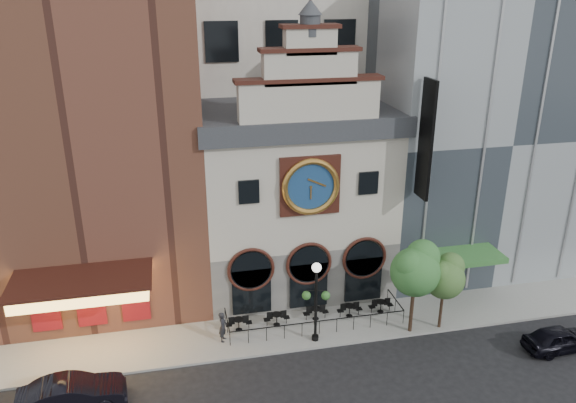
{
  "coord_description": "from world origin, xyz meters",
  "views": [
    {
      "loc": [
        -7.78,
        -25.87,
        19.61
      ],
      "look_at": [
        -0.86,
        6.0,
        6.84
      ],
      "focal_mm": 35.0,
      "sensor_mm": 36.0,
      "label": 1
    }
  ],
  "objects_px": {
    "bistro_4": "(381,305)",
    "tree_left": "(445,276)",
    "pedestrian": "(223,327)",
    "bistro_3": "(350,310)",
    "car_left": "(72,395)",
    "tree_right": "(416,268)",
    "bistro_1": "(277,318)",
    "car_right": "(560,339)",
    "lamppost": "(316,293)",
    "bistro_0": "(239,323)",
    "bistro_2": "(316,312)"
  },
  "relations": [
    {
      "from": "bistro_4",
      "to": "tree_left",
      "type": "height_order",
      "value": "tree_left"
    },
    {
      "from": "car_right",
      "to": "pedestrian",
      "type": "bearing_deg",
      "value": 73.55
    },
    {
      "from": "tree_left",
      "to": "tree_right",
      "type": "distance_m",
      "value": 2.02
    },
    {
      "from": "bistro_1",
      "to": "car_right",
      "type": "xyz_separation_m",
      "value": [
        15.3,
        -5.62,
        0.11
      ]
    },
    {
      "from": "car_left",
      "to": "bistro_1",
      "type": "bearing_deg",
      "value": -72.54
    },
    {
      "from": "bistro_2",
      "to": "pedestrian",
      "type": "relative_size",
      "value": 0.85
    },
    {
      "from": "car_right",
      "to": "pedestrian",
      "type": "distance_m",
      "value": 19.24
    },
    {
      "from": "bistro_2",
      "to": "pedestrian",
      "type": "height_order",
      "value": "pedestrian"
    },
    {
      "from": "bistro_3",
      "to": "tree_left",
      "type": "height_order",
      "value": "tree_left"
    },
    {
      "from": "car_right",
      "to": "lamppost",
      "type": "bearing_deg",
      "value": 72.54
    },
    {
      "from": "bistro_4",
      "to": "tree_right",
      "type": "bearing_deg",
      "value": -65.62
    },
    {
      "from": "pedestrian",
      "to": "tree_right",
      "type": "relative_size",
      "value": 0.32
    },
    {
      "from": "lamppost",
      "to": "tree_right",
      "type": "bearing_deg",
      "value": 10.06
    },
    {
      "from": "bistro_3",
      "to": "bistro_4",
      "type": "relative_size",
      "value": 1.0
    },
    {
      "from": "bistro_1",
      "to": "bistro_2",
      "type": "bearing_deg",
      "value": 2.58
    },
    {
      "from": "bistro_2",
      "to": "tree_right",
      "type": "relative_size",
      "value": 0.28
    },
    {
      "from": "bistro_1",
      "to": "car_left",
      "type": "height_order",
      "value": "car_left"
    },
    {
      "from": "bistro_3",
      "to": "bistro_4",
      "type": "distance_m",
      "value": 2.07
    },
    {
      "from": "bistro_1",
      "to": "tree_right",
      "type": "xyz_separation_m",
      "value": [
        7.73,
        -2.25,
        3.74
      ]
    },
    {
      "from": "car_left",
      "to": "pedestrian",
      "type": "xyz_separation_m",
      "value": [
        7.79,
        3.89,
        0.23
      ]
    },
    {
      "from": "car_right",
      "to": "bistro_4",
      "type": "bearing_deg",
      "value": 54.54
    },
    {
      "from": "bistro_3",
      "to": "pedestrian",
      "type": "xyz_separation_m",
      "value": [
        -7.97,
        -0.88,
        0.46
      ]
    },
    {
      "from": "bistro_1",
      "to": "car_left",
      "type": "relative_size",
      "value": 0.31
    },
    {
      "from": "car_left",
      "to": "pedestrian",
      "type": "height_order",
      "value": "pedestrian"
    },
    {
      "from": "bistro_3",
      "to": "car_left",
      "type": "height_order",
      "value": "car_left"
    },
    {
      "from": "car_left",
      "to": "bistro_2",
      "type": "bearing_deg",
      "value": -76.02
    },
    {
      "from": "bistro_3",
      "to": "tree_right",
      "type": "relative_size",
      "value": 0.28
    },
    {
      "from": "bistro_0",
      "to": "car_left",
      "type": "xyz_separation_m",
      "value": [
        -8.81,
        -4.73,
        0.23
      ]
    },
    {
      "from": "bistro_0",
      "to": "tree_left",
      "type": "relative_size",
      "value": 0.33
    },
    {
      "from": "lamppost",
      "to": "tree_right",
      "type": "xyz_separation_m",
      "value": [
        5.83,
        -0.28,
        1.11
      ]
    },
    {
      "from": "bistro_1",
      "to": "car_right",
      "type": "height_order",
      "value": "car_right"
    },
    {
      "from": "bistro_4",
      "to": "pedestrian",
      "type": "xyz_separation_m",
      "value": [
        -10.04,
        -0.91,
        0.46
      ]
    },
    {
      "from": "pedestrian",
      "to": "tree_left",
      "type": "relative_size",
      "value": 0.39
    },
    {
      "from": "bistro_3",
      "to": "pedestrian",
      "type": "relative_size",
      "value": 0.85
    },
    {
      "from": "bistro_3",
      "to": "car_left",
      "type": "distance_m",
      "value": 16.47
    },
    {
      "from": "bistro_1",
      "to": "pedestrian",
      "type": "bearing_deg",
      "value": -165.03
    },
    {
      "from": "lamppost",
      "to": "tree_right",
      "type": "height_order",
      "value": "tree_right"
    },
    {
      "from": "bistro_1",
      "to": "car_left",
      "type": "bearing_deg",
      "value": -156.73
    },
    {
      "from": "car_left",
      "to": "tree_right",
      "type": "xyz_separation_m",
      "value": [
        18.86,
        2.54,
        3.51
      ]
    },
    {
      "from": "bistro_1",
      "to": "bistro_2",
      "type": "height_order",
      "value": "same"
    },
    {
      "from": "car_right",
      "to": "pedestrian",
      "type": "xyz_separation_m",
      "value": [
        -18.65,
        4.72,
        0.36
      ]
    },
    {
      "from": "bistro_3",
      "to": "car_left",
      "type": "relative_size",
      "value": 0.31
    },
    {
      "from": "bistro_4",
      "to": "pedestrian",
      "type": "distance_m",
      "value": 10.09
    },
    {
      "from": "bistro_4",
      "to": "pedestrian",
      "type": "relative_size",
      "value": 0.85
    },
    {
      "from": "tree_left",
      "to": "car_right",
      "type": "bearing_deg",
      "value": -30.58
    },
    {
      "from": "bistro_1",
      "to": "tree_right",
      "type": "height_order",
      "value": "tree_right"
    },
    {
      "from": "tree_left",
      "to": "bistro_2",
      "type": "bearing_deg",
      "value": 161.63
    },
    {
      "from": "bistro_0",
      "to": "tree_right",
      "type": "bearing_deg",
      "value": -12.31
    },
    {
      "from": "tree_left",
      "to": "tree_right",
      "type": "height_order",
      "value": "tree_right"
    },
    {
      "from": "bistro_3",
      "to": "car_left",
      "type": "xyz_separation_m",
      "value": [
        -15.76,
        -4.77,
        0.23
      ]
    }
  ]
}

